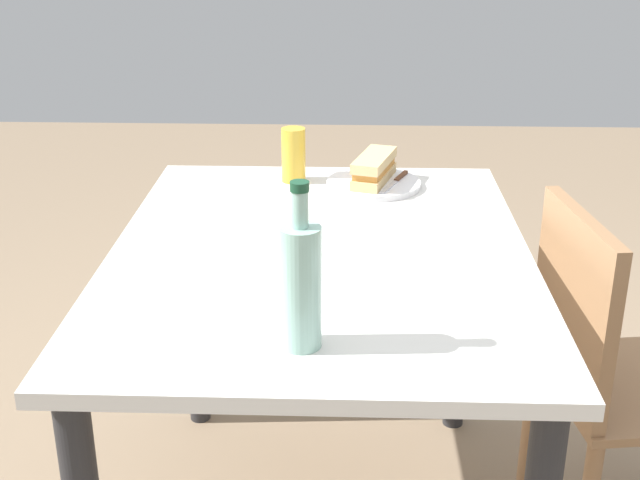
% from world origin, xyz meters
% --- Properties ---
extents(dining_table, '(1.14, 0.88, 0.78)m').
position_xyz_m(dining_table, '(0.00, 0.00, 0.66)').
color(dining_table, silver).
rests_on(dining_table, ground).
extents(chair_far, '(0.45, 0.45, 0.87)m').
position_xyz_m(chair_far, '(0.01, 0.64, 0.50)').
color(chair_far, '#936B47').
rests_on(chair_far, ground).
extents(plate_near, '(0.24, 0.24, 0.01)m').
position_xyz_m(plate_near, '(-0.41, 0.12, 0.78)').
color(plate_near, white).
rests_on(plate_near, dining_table).
extents(baguette_sandwich_near, '(0.21, 0.12, 0.07)m').
position_xyz_m(baguette_sandwich_near, '(-0.41, 0.12, 0.82)').
color(baguette_sandwich_near, '#DBB77A').
rests_on(baguette_sandwich_near, plate_near).
extents(knife_near, '(0.17, 0.08, 0.01)m').
position_xyz_m(knife_near, '(-0.41, 0.18, 0.79)').
color(knife_near, silver).
rests_on(knife_near, plate_near).
extents(water_bottle, '(0.07, 0.07, 0.28)m').
position_xyz_m(water_bottle, '(0.41, -0.02, 0.89)').
color(water_bottle, '#99C6B7').
rests_on(water_bottle, dining_table).
extents(beer_glass, '(0.06, 0.06, 0.14)m').
position_xyz_m(beer_glass, '(-0.45, -0.08, 0.85)').
color(beer_glass, gold).
rests_on(beer_glass, dining_table).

